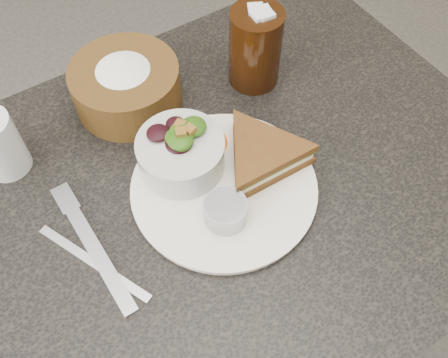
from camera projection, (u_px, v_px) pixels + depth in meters
name	position (u px, v px, depth m)	size (l,w,h in m)	color
floor	(211.00, 337.00, 1.38)	(6.00, 6.00, 0.00)	#565451
dining_table	(207.00, 287.00, 1.07)	(1.00, 0.70, 0.75)	black
dinner_plate	(224.00, 188.00, 0.75)	(0.28, 0.28, 0.01)	silver
sandwich	(262.00, 155.00, 0.75)	(0.17, 0.17, 0.04)	#4C3314
salad_bowl	(180.00, 150.00, 0.74)	(0.13, 0.13, 0.08)	#A6ADA9
dressing_ramekin	(225.00, 211.00, 0.70)	(0.06, 0.06, 0.04)	#8F949B
orange_wedge	(206.00, 137.00, 0.78)	(0.07, 0.07, 0.03)	#FF6302
fork	(97.00, 252.00, 0.70)	(0.02, 0.21, 0.01)	#8F949D
knife	(94.00, 263.00, 0.69)	(0.01, 0.20, 0.00)	#B0B1B4
bread_basket	(125.00, 81.00, 0.81)	(0.18, 0.18, 0.10)	#463012
cola_glass	(255.00, 45.00, 0.83)	(0.09, 0.09, 0.15)	black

